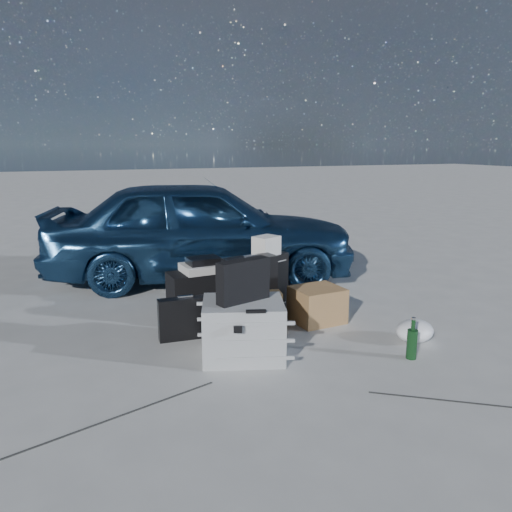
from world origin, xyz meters
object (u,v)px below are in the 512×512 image
(suitcase_left, at_px, (250,291))
(suitcase_right, at_px, (266,283))
(briefcase, at_px, (186,318))
(green_bottle, at_px, (412,339))
(pelican_case, at_px, (243,329))
(car, at_px, (202,229))
(cardboard_box, at_px, (317,305))
(duffel_bag, at_px, (207,289))

(suitcase_left, height_order, suitcase_right, suitcase_left)
(briefcase, distance_m, green_bottle, 1.79)
(suitcase_left, bearing_deg, pelican_case, -123.63)
(briefcase, relative_size, suitcase_right, 0.81)
(car, distance_m, cardboard_box, 1.95)
(briefcase, bearing_deg, car, 73.23)
(suitcase_right, bearing_deg, car, 74.97)
(duffel_bag, height_order, cardboard_box, duffel_bag)
(duffel_bag, height_order, green_bottle, duffel_bag)
(suitcase_left, height_order, cardboard_box, suitcase_left)
(suitcase_right, relative_size, cardboard_box, 1.32)
(pelican_case, bearing_deg, suitcase_right, 76.03)
(suitcase_right, xyz_separation_m, green_bottle, (0.59, -1.41, -0.12))
(car, height_order, cardboard_box, car)
(pelican_case, relative_size, suitcase_left, 0.97)
(suitcase_right, distance_m, duffel_bag, 0.60)
(cardboard_box, xyz_separation_m, green_bottle, (0.27, -0.97, -0.00))
(car, height_order, briefcase, car)
(pelican_case, distance_m, cardboard_box, 1.00)
(briefcase, bearing_deg, suitcase_left, 13.86)
(green_bottle, bearing_deg, duffel_bag, 121.67)
(duffel_bag, bearing_deg, suitcase_left, -74.56)
(car, height_order, green_bottle, car)
(car, distance_m, duffel_bag, 1.15)
(pelican_case, relative_size, suitcase_right, 1.07)
(pelican_case, bearing_deg, suitcase_left, 82.86)
(suitcase_left, distance_m, green_bottle, 1.43)
(pelican_case, distance_m, suitcase_left, 0.70)
(cardboard_box, bearing_deg, suitcase_right, 126.50)
(suitcase_left, bearing_deg, suitcase_right, 37.23)
(briefcase, bearing_deg, cardboard_box, 1.18)
(green_bottle, bearing_deg, suitcase_left, 127.12)
(suitcase_left, xyz_separation_m, suitcase_right, (0.27, 0.27, -0.03))
(cardboard_box, bearing_deg, duffel_bag, 136.41)
(pelican_case, bearing_deg, cardboard_box, 45.98)
(duffel_bag, bearing_deg, green_bottle, -62.56)
(briefcase, xyz_separation_m, suitcase_left, (0.61, 0.11, 0.13))
(briefcase, height_order, green_bottle, briefcase)
(cardboard_box, bearing_deg, green_bottle, -74.68)
(suitcase_left, distance_m, suitcase_right, 0.39)
(car, height_order, duffel_bag, car)
(pelican_case, height_order, briefcase, pelican_case)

